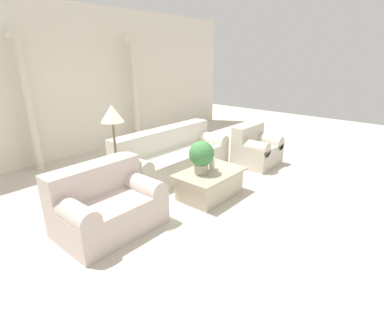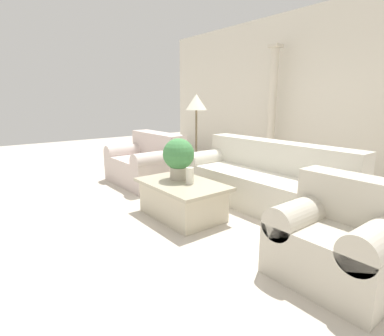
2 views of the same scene
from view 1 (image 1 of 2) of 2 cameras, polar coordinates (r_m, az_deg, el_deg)
The scene contains 11 objects.
ground_plane at distance 5.20m, azimuth -1.74°, elevation -4.01°, with size 16.00×16.00×0.00m, color beige.
wall_back at distance 7.26m, azimuth -21.34°, elevation 14.85°, with size 10.00×0.06×3.20m.
sofa_long at distance 5.79m, azimuth -3.82°, elevation 2.22°, with size 2.38×0.90×0.85m.
loveseat at distance 4.09m, azimuth -16.00°, elevation -6.62°, with size 1.30×0.90×0.85m.
coffee_table at distance 4.87m, azimuth 3.43°, elevation -2.96°, with size 1.12×0.73×0.43m.
potted_plant at distance 4.61m, azimuth 1.82°, elevation 2.44°, with size 0.39×0.39×0.52m.
pillar_candle at distance 4.86m, azimuth 3.80°, elevation 0.89°, with size 0.09×0.09×0.20m.
floor_lamp at distance 4.60m, azimuth -14.87°, elevation 8.53°, with size 0.34×0.34×1.51m.
column_left at distance 6.49m, azimuth -28.71°, elevation 10.42°, with size 0.23×0.23×2.53m.
column_right at distance 7.77m, azimuth -10.80°, elevation 13.86°, with size 0.23×0.23×2.53m.
armchair at distance 6.39m, azimuth 12.03°, elevation 3.69°, with size 0.88×0.76×0.82m.
Camera 1 is at (-3.48, -3.19, 2.18)m, focal length 28.00 mm.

